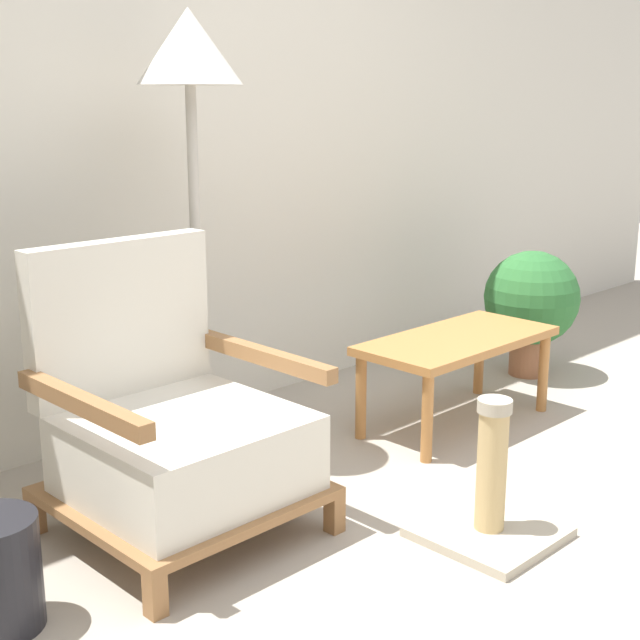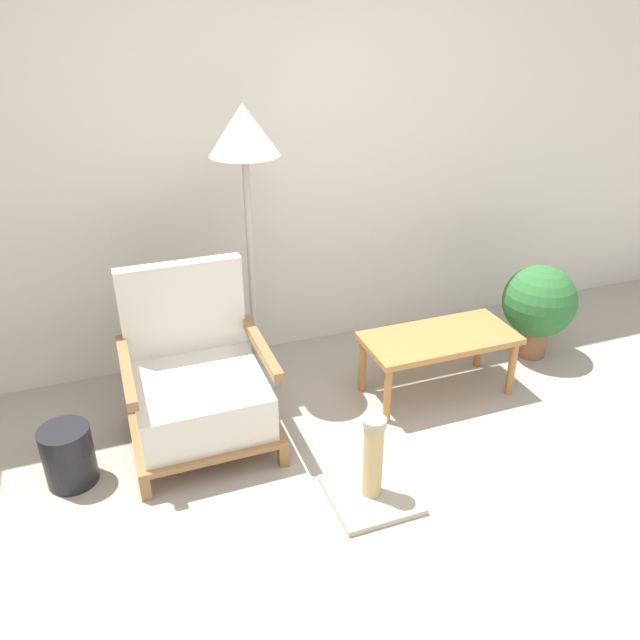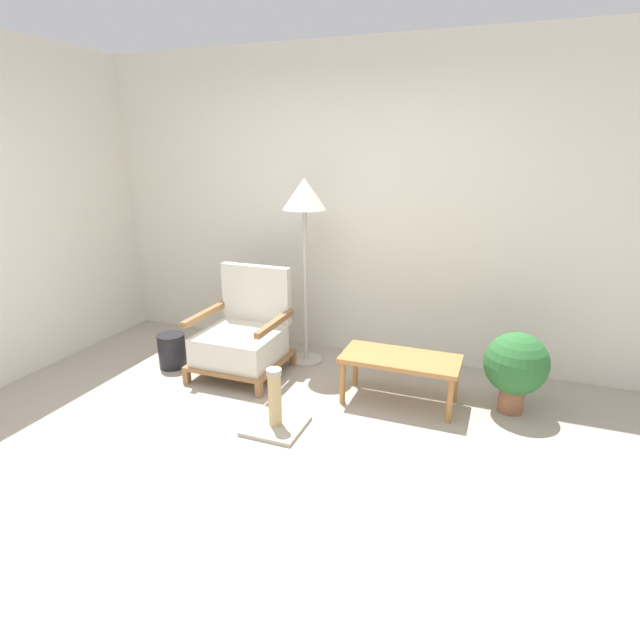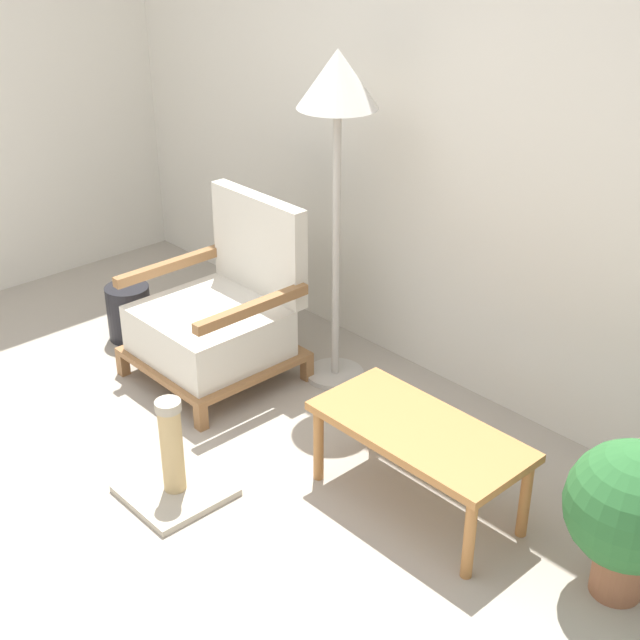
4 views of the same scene
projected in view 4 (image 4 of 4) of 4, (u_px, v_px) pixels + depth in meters
name	position (u px, v px, depth m)	size (l,w,h in m)	color
ground_plane	(64.00, 562.00, 3.33)	(14.00, 14.00, 0.00)	#A89E8E
wall_back	(451.00, 108.00, 3.99)	(8.00, 0.06, 2.70)	silver
armchair	(219.00, 316.00, 4.41)	(0.72, 0.71, 0.89)	olive
floor_lamp	(337.00, 107.00, 3.91)	(0.37, 0.37, 1.63)	#B7B2A8
coffee_table	(419.00, 438.00, 3.48)	(0.88, 0.42, 0.38)	#B2753D
vase	(129.00, 312.00, 4.84)	(0.24, 0.24, 0.30)	black
potted_plant	(630.00, 510.00, 3.03)	(0.46, 0.46, 0.61)	#935B3D
scratching_post	(174.00, 470.00, 3.64)	(0.39, 0.39, 0.45)	#B2A893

